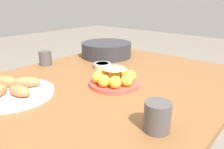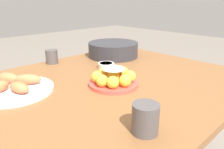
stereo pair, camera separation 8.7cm
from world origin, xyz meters
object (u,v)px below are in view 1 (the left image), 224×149
cake_plate (114,78)px  serving_bowl (106,49)px  dining_table (110,96)px  cup_near (157,117)px  cup_far (45,58)px  seafood_platter (13,90)px  sauce_bowl (102,65)px

cake_plate → serving_bowl: bearing=46.0°
dining_table → cup_near: cup_near is taller
cake_plate → cup_far: bearing=92.2°
cake_plate → cup_far: 0.51m
serving_bowl → seafood_platter: bearing=-169.2°
cake_plate → serving_bowl: size_ratio=0.68×
dining_table → cake_plate: (-0.03, -0.06, 0.12)m
sauce_bowl → cup_near: size_ratio=1.03×
seafood_platter → cup_far: cup_far is taller
cake_plate → seafood_platter: 0.42m
cake_plate → cup_far: size_ratio=2.70×
dining_table → cup_near: 0.46m
cake_plate → sauce_bowl: cake_plate is taller
serving_bowl → sauce_bowl: size_ratio=3.55×
dining_table → seafood_platter: bearing=154.0°
serving_bowl → seafood_platter: size_ratio=1.03×
cup_near → cake_plate: bearing=59.8°
sauce_bowl → cup_near: (-0.34, -0.54, 0.03)m
seafood_platter → serving_bowl: bearing=10.8°
sauce_bowl → cup_near: bearing=-122.2°
dining_table → serving_bowl: size_ratio=3.86×
cup_far → cake_plate: bearing=-87.8°
dining_table → cup_far: bearing=96.7°
serving_bowl → cup_far: serving_bowl is taller
dining_table → seafood_platter: (-0.38, 0.19, 0.10)m
cake_plate → cup_far: (-0.02, 0.51, 0.01)m
cake_plate → cup_far: cake_plate is taller
dining_table → serving_bowl: bearing=44.3°
cake_plate → sauce_bowl: 0.26m
cup_far → seafood_platter: bearing=-140.4°
cake_plate → cup_near: 0.38m
cup_far → sauce_bowl: bearing=-60.2°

